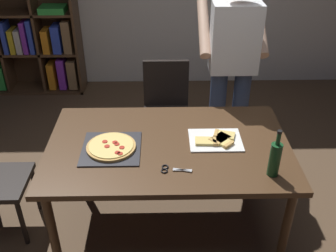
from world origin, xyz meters
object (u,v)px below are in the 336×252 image
(pepperoni_pizza_on_tray, at_px, (111,147))
(wine_bottle, at_px, (275,158))
(person_serving_pizza, at_px, (232,64))
(chair_far_side, at_px, (166,104))
(bookshelf, at_px, (20,21))
(kitchen_scissors, at_px, (171,169))
(dining_table, at_px, (168,152))

(pepperoni_pizza_on_tray, relative_size, wine_bottle, 1.23)
(person_serving_pizza, height_order, wine_bottle, person_serving_pizza)
(chair_far_side, relative_size, bookshelf, 0.46)
(kitchen_scissors, bearing_deg, chair_far_side, 90.46)
(wine_bottle, xyz_separation_m, kitchen_scissors, (-0.62, 0.05, -0.11))
(kitchen_scissors, bearing_deg, wine_bottle, -4.74)
(pepperoni_pizza_on_tray, distance_m, kitchen_scissors, 0.46)
(dining_table, distance_m, chair_far_side, 1.01)
(person_serving_pizza, xyz_separation_m, wine_bottle, (0.09, -1.11, -0.13))
(person_serving_pizza, distance_m, wine_bottle, 1.12)
(bookshelf, distance_m, wine_bottle, 3.57)
(person_serving_pizza, xyz_separation_m, kitchen_scissors, (-0.53, -1.06, -0.24))
(dining_table, relative_size, pepperoni_pizza_on_tray, 4.25)
(chair_far_side, xyz_separation_m, pepperoni_pizza_on_tray, (-0.38, -1.05, 0.25))
(chair_far_side, relative_size, pepperoni_pizza_on_tray, 2.31)
(dining_table, relative_size, bookshelf, 0.85)
(chair_far_side, height_order, pepperoni_pizza_on_tray, chair_far_side)
(chair_far_side, height_order, bookshelf, bookshelf)
(chair_far_side, bearing_deg, person_serving_pizza, -22.21)
(dining_table, xyz_separation_m, kitchen_scissors, (0.01, -0.28, 0.08))
(bookshelf, bearing_deg, wine_bottle, -49.39)
(wine_bottle, distance_m, kitchen_scissors, 0.63)
(chair_far_side, xyz_separation_m, kitchen_scissors, (0.01, -1.28, 0.24))
(person_serving_pizza, bearing_deg, dining_table, -124.84)
(bookshelf, relative_size, wine_bottle, 6.17)
(pepperoni_pizza_on_tray, bearing_deg, bookshelf, 118.40)
(person_serving_pizza, relative_size, kitchen_scissors, 8.90)
(bookshelf, distance_m, kitchen_scissors, 3.17)
(kitchen_scissors, bearing_deg, dining_table, 92.09)
(pepperoni_pizza_on_tray, bearing_deg, kitchen_scissors, -30.31)
(pepperoni_pizza_on_tray, bearing_deg, person_serving_pizza, 41.93)
(pepperoni_pizza_on_tray, xyz_separation_m, wine_bottle, (1.01, -0.28, 0.10))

